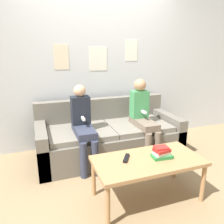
# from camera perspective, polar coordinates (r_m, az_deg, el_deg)

# --- Properties ---
(ground_plane) EXTENTS (10.00, 10.00, 0.00)m
(ground_plane) POSITION_cam_1_polar(r_m,az_deg,el_deg) (2.88, 2.88, -15.36)
(ground_plane) COLOR #937A56
(wall_back) EXTENTS (8.00, 0.06, 2.60)m
(wall_back) POSITION_cam_1_polar(r_m,az_deg,el_deg) (3.49, -3.77, 12.65)
(wall_back) COLOR silver
(wall_back) RESTS_ON ground_plane
(couch) EXTENTS (2.02, 0.87, 0.78)m
(couch) POSITION_cam_1_polar(r_m,az_deg,el_deg) (3.23, -0.83, -6.51)
(couch) COLOR #6B665B
(couch) RESTS_ON ground_plane
(coffee_table) EXTENTS (1.09, 0.55, 0.45)m
(coffee_table) POSITION_cam_1_polar(r_m,az_deg,el_deg) (2.28, 9.37, -13.09)
(coffee_table) COLOR #AD7F51
(coffee_table) RESTS_ON ground_plane
(person_left) EXTENTS (0.24, 0.59, 1.07)m
(person_left) POSITION_cam_1_polar(r_m,az_deg,el_deg) (2.83, -7.56, -3.01)
(person_left) COLOR #33384C
(person_left) RESTS_ON ground_plane
(person_right) EXTENTS (0.24, 0.59, 1.11)m
(person_right) POSITION_cam_1_polar(r_m,az_deg,el_deg) (3.11, 8.11, -0.78)
(person_right) COLOR #756656
(person_right) RESTS_ON ground_plane
(tv_remote) EXTENTS (0.13, 0.16, 0.02)m
(tv_remote) POSITION_cam_1_polar(r_m,az_deg,el_deg) (2.23, 3.75, -11.93)
(tv_remote) COLOR black
(tv_remote) RESTS_ON coffee_table
(book_stack) EXTENTS (0.21, 0.14, 0.12)m
(book_stack) POSITION_cam_1_polar(r_m,az_deg,el_deg) (2.29, 12.83, -10.33)
(book_stack) COLOR #2D8442
(book_stack) RESTS_ON coffee_table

